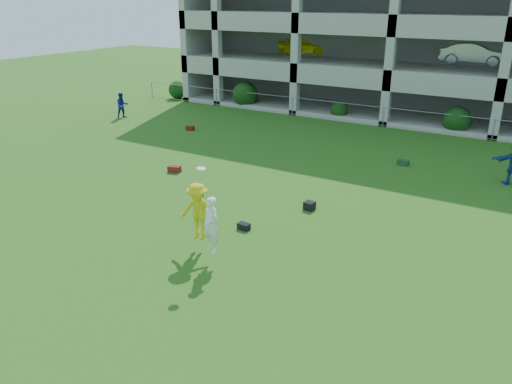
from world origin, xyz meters
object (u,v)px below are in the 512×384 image
Objects in this scene: parking_garage at (429,15)px; crate_d at (309,206)px; frisbee_contest at (201,214)px; bystander_a at (122,105)px.

crate_d is at bearing -86.07° from parking_garage.
frisbee_contest is 27.20m from parking_garage.
parking_garage is (14.93, 14.89, 5.22)m from bystander_a.
frisbee_contest is (15.04, -11.89, 0.47)m from bystander_a.
frisbee_contest is at bearing -89.77° from parking_garage.
crate_d is 0.14× the size of frisbee_contest.
bystander_a reaches higher than crate_d.
crate_d is 0.01× the size of parking_garage.
crate_d is at bearing 73.01° from frisbee_contest.
bystander_a is 0.64× the size of frisbee_contest.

